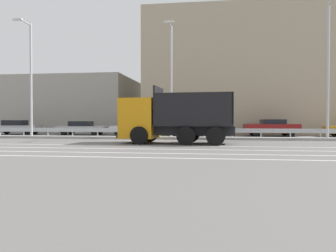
{
  "coord_description": "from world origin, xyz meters",
  "views": [
    {
      "loc": [
        4.74,
        -21.01,
        1.41
      ],
      "look_at": [
        1.82,
        0.53,
        1.0
      ],
      "focal_mm": 35.0,
      "sensor_mm": 36.0,
      "label": 1
    }
  ],
  "objects_px": {
    "dump_truck": "(162,121)",
    "parked_car_5": "(271,128)",
    "street_lamp_3": "(329,64)",
    "parked_car_3": "(136,128)",
    "median_road_sign": "(124,120)",
    "parked_car_2": "(82,128)",
    "parked_car_4": "(194,127)",
    "street_lamp_2": "(171,76)",
    "street_lamp_1": "(30,75)",
    "parked_car_1": "(16,127)"
  },
  "relations": [
    {
      "from": "parked_car_1",
      "to": "parked_car_2",
      "type": "height_order",
      "value": "parked_car_1"
    },
    {
      "from": "street_lamp_2",
      "to": "street_lamp_3",
      "type": "bearing_deg",
      "value": 0.36
    },
    {
      "from": "median_road_sign",
      "to": "parked_car_1",
      "type": "height_order",
      "value": "median_road_sign"
    },
    {
      "from": "parked_car_1",
      "to": "parked_car_4",
      "type": "bearing_deg",
      "value": 84.23
    },
    {
      "from": "street_lamp_3",
      "to": "parked_car_3",
      "type": "bearing_deg",
      "value": 159.61
    },
    {
      "from": "dump_truck",
      "to": "parked_car_4",
      "type": "height_order",
      "value": "dump_truck"
    },
    {
      "from": "street_lamp_2",
      "to": "parked_car_3",
      "type": "height_order",
      "value": "street_lamp_2"
    },
    {
      "from": "street_lamp_2",
      "to": "parked_car_5",
      "type": "relative_size",
      "value": 1.78
    },
    {
      "from": "median_road_sign",
      "to": "street_lamp_3",
      "type": "height_order",
      "value": "street_lamp_3"
    },
    {
      "from": "street_lamp_2",
      "to": "parked_car_3",
      "type": "distance_m",
      "value": 7.83
    },
    {
      "from": "street_lamp_3",
      "to": "parked_car_1",
      "type": "bearing_deg",
      "value": 168.36
    },
    {
      "from": "parked_car_5",
      "to": "parked_car_1",
      "type": "bearing_deg",
      "value": 86.56
    },
    {
      "from": "parked_car_1",
      "to": "street_lamp_3",
      "type": "bearing_deg",
      "value": 74.51
    },
    {
      "from": "median_road_sign",
      "to": "parked_car_2",
      "type": "xyz_separation_m",
      "value": [
        -5.49,
        5.45,
        -0.74
      ]
    },
    {
      "from": "street_lamp_1",
      "to": "street_lamp_3",
      "type": "xyz_separation_m",
      "value": [
        21.71,
        0.18,
        0.33
      ]
    },
    {
      "from": "parked_car_1",
      "to": "parked_car_3",
      "type": "height_order",
      "value": "same"
    },
    {
      "from": "parked_car_1",
      "to": "parked_car_2",
      "type": "distance_m",
      "value": 6.61
    },
    {
      "from": "street_lamp_2",
      "to": "parked_car_5",
      "type": "distance_m",
      "value": 10.4
    },
    {
      "from": "street_lamp_3",
      "to": "parked_car_3",
      "type": "relative_size",
      "value": 2.07
    },
    {
      "from": "street_lamp_1",
      "to": "street_lamp_2",
      "type": "xyz_separation_m",
      "value": [
        10.86,
        0.11,
        -0.3
      ]
    },
    {
      "from": "median_road_sign",
      "to": "parked_car_4",
      "type": "distance_m",
      "value": 6.96
    },
    {
      "from": "street_lamp_1",
      "to": "street_lamp_3",
      "type": "bearing_deg",
      "value": 0.47
    },
    {
      "from": "street_lamp_1",
      "to": "dump_truck",
      "type": "bearing_deg",
      "value": -20.17
    },
    {
      "from": "street_lamp_1",
      "to": "parked_car_3",
      "type": "distance_m",
      "value": 9.87
    },
    {
      "from": "median_road_sign",
      "to": "street_lamp_2",
      "type": "relative_size",
      "value": 0.32
    },
    {
      "from": "dump_truck",
      "to": "parked_car_3",
      "type": "height_order",
      "value": "dump_truck"
    },
    {
      "from": "street_lamp_1",
      "to": "parked_car_4",
      "type": "distance_m",
      "value": 13.89
    },
    {
      "from": "parked_car_1",
      "to": "parked_car_4",
      "type": "relative_size",
      "value": 1.0
    },
    {
      "from": "dump_truck",
      "to": "parked_car_2",
      "type": "distance_m",
      "value": 13.27
    },
    {
      "from": "parked_car_2",
      "to": "parked_car_5",
      "type": "height_order",
      "value": "parked_car_5"
    },
    {
      "from": "parked_car_3",
      "to": "parked_car_4",
      "type": "bearing_deg",
      "value": -91.69
    },
    {
      "from": "median_road_sign",
      "to": "street_lamp_1",
      "type": "bearing_deg",
      "value": -178.05
    },
    {
      "from": "street_lamp_3",
      "to": "parked_car_5",
      "type": "distance_m",
      "value": 7.52
    },
    {
      "from": "street_lamp_3",
      "to": "parked_car_5",
      "type": "bearing_deg",
      "value": 117.93
    },
    {
      "from": "dump_truck",
      "to": "parked_car_5",
      "type": "xyz_separation_m",
      "value": [
        8.02,
        9.53,
        -0.58
      ]
    },
    {
      "from": "street_lamp_3",
      "to": "parked_car_5",
      "type": "height_order",
      "value": "street_lamp_3"
    },
    {
      "from": "street_lamp_2",
      "to": "dump_truck",
      "type": "bearing_deg",
      "value": -90.18
    },
    {
      "from": "parked_car_4",
      "to": "parked_car_5",
      "type": "relative_size",
      "value": 1.02
    },
    {
      "from": "street_lamp_1",
      "to": "parked_car_5",
      "type": "height_order",
      "value": "street_lamp_1"
    },
    {
      "from": "street_lamp_1",
      "to": "parked_car_1",
      "type": "xyz_separation_m",
      "value": [
        -4.82,
        5.64,
        -4.17
      ]
    },
    {
      "from": "street_lamp_2",
      "to": "parked_car_4",
      "type": "bearing_deg",
      "value": 74.1
    },
    {
      "from": "median_road_sign",
      "to": "parked_car_3",
      "type": "height_order",
      "value": "median_road_sign"
    },
    {
      "from": "parked_car_3",
      "to": "parked_car_5",
      "type": "xyz_separation_m",
      "value": [
        11.94,
        -0.13,
        0.05
      ]
    },
    {
      "from": "median_road_sign",
      "to": "street_lamp_3",
      "type": "xyz_separation_m",
      "value": [
        14.42,
        -0.07,
        3.79
      ]
    },
    {
      "from": "parked_car_2",
      "to": "parked_car_3",
      "type": "height_order",
      "value": "parked_car_3"
    },
    {
      "from": "street_lamp_1",
      "to": "parked_car_1",
      "type": "relative_size",
      "value": 1.9
    },
    {
      "from": "street_lamp_3",
      "to": "parked_car_2",
      "type": "relative_size",
      "value": 2.04
    },
    {
      "from": "street_lamp_2",
      "to": "street_lamp_3",
      "type": "relative_size",
      "value": 0.87
    },
    {
      "from": "street_lamp_1",
      "to": "parked_car_2",
      "type": "height_order",
      "value": "street_lamp_1"
    },
    {
      "from": "parked_car_1",
      "to": "street_lamp_2",
      "type": "bearing_deg",
      "value": 66.71
    }
  ]
}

